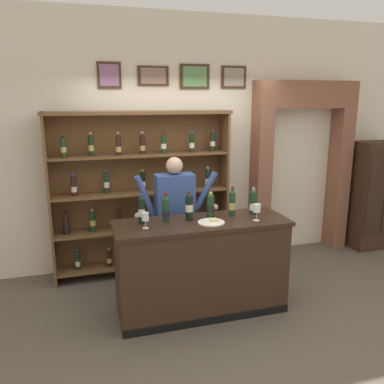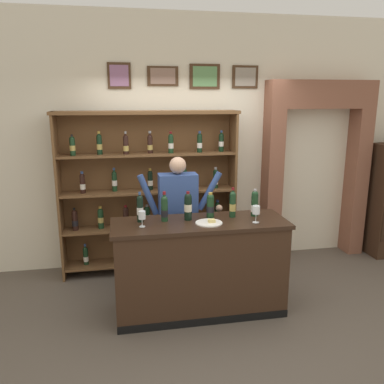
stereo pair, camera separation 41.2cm
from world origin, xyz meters
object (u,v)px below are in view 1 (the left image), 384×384
object	(u,v)px
wine_glass_right	(257,209)
wine_shelf	(141,189)
cheese_plate	(211,222)
side_cabinet	(374,195)
tasting_bottle_grappa	(210,205)
shopkeeper	(175,209)
tasting_bottle_chianti	(232,203)
tasting_bottle_bianco	(253,202)
tasting_bottle_vin_santo	(142,210)
wine_glass_spare	(145,217)
tasting_bottle_brunello	(189,206)
tasting_counter	(201,267)
tasting_bottle_prosecco	(166,209)

from	to	relation	value
wine_glass_right	wine_shelf	bearing A→B (deg)	126.55
wine_glass_right	cheese_plate	distance (m)	0.49
side_cabinet	tasting_bottle_grappa	distance (m)	3.09
shopkeeper	cheese_plate	size ratio (longest dim) A/B	5.84
tasting_bottle_chianti	wine_glass_right	xyz separation A→B (m)	(0.18, -0.23, -0.02)
tasting_bottle_bianco	cheese_plate	size ratio (longest dim) A/B	1.08
tasting_bottle_grappa	wine_glass_right	size ratio (longest dim) A/B	1.54
tasting_bottle_vin_santo	tasting_bottle_bianco	size ratio (longest dim) A/B	1.07
side_cabinet	wine_glass_spare	world-z (taller)	side_cabinet
shopkeeper	tasting_bottle_vin_santo	world-z (taller)	shopkeeper
tasting_bottle_brunello	wine_glass_spare	distance (m)	0.50
wine_shelf	tasting_bottle_grappa	world-z (taller)	wine_shelf
tasting_bottle_chianti	tasting_bottle_bianco	world-z (taller)	tasting_bottle_chianti
tasting_bottle_grappa	tasting_bottle_chianti	xyz separation A→B (m)	(0.23, -0.03, 0.01)
cheese_plate	tasting_bottle_bianco	bearing A→B (deg)	17.60
shopkeeper	tasting_bottle_grappa	bearing A→B (deg)	-58.96
wine_glass_right	tasting_bottle_bianco	bearing A→B (deg)	74.16
tasting_counter	tasting_bottle_chianti	distance (m)	0.75
tasting_counter	wine_glass_spare	bearing A→B (deg)	-174.42
tasting_counter	wine_shelf	bearing A→B (deg)	109.90
side_cabinet	tasting_bottle_brunello	world-z (taller)	side_cabinet
shopkeeper	tasting_bottle_chianti	xyz separation A→B (m)	(0.51, -0.48, 0.16)
tasting_bottle_grappa	tasting_bottle_chianti	distance (m)	0.24
wine_shelf	side_cabinet	bearing A→B (deg)	-1.88
tasting_bottle_grappa	tasting_bottle_bianco	size ratio (longest dim) A/B	0.92
tasting_bottle_grappa	wine_glass_spare	distance (m)	0.75
wine_shelf	wine_glass_right	world-z (taller)	wine_shelf
wine_glass_spare	tasting_bottle_chianti	bearing A→B (deg)	8.92
cheese_plate	tasting_bottle_brunello	bearing A→B (deg)	139.86
side_cabinet	cheese_plate	xyz separation A→B (m)	(-2.98, -1.14, 0.20)
tasting_counter	wine_glass_spare	world-z (taller)	wine_glass_spare
side_cabinet	wine_glass_right	world-z (taller)	side_cabinet
tasting_bottle_vin_santo	wine_glass_spare	world-z (taller)	tasting_bottle_vin_santo
side_cabinet	tasting_bottle_chianti	distance (m)	2.88
tasting_bottle_brunello	tasting_bottle_chianti	distance (m)	0.48
wine_shelf	tasting_bottle_vin_santo	xyz separation A→B (m)	(-0.17, -1.08, 0.04)
tasting_counter	tasting_bottle_brunello	bearing A→B (deg)	143.74
tasting_bottle_vin_santo	tasting_bottle_bianco	world-z (taller)	tasting_bottle_vin_santo
tasting_bottle_vin_santo	tasting_counter	bearing A→B (deg)	-9.94
tasting_bottle_prosecco	wine_glass_spare	size ratio (longest dim) A/B	1.95
tasting_bottle_bianco	wine_glass_right	distance (m)	0.24
tasting_counter	tasting_bottle_bianco	xyz separation A→B (m)	(0.61, 0.09, 0.64)
side_cabinet	wine_glass_spare	xyz separation A→B (m)	(-3.65, -1.12, 0.31)
tasting_bottle_brunello	tasting_counter	bearing A→B (deg)	-36.26
side_cabinet	tasting_bottle_grappa	xyz separation A→B (m)	(-2.92, -0.94, 0.33)
tasting_counter	tasting_bottle_bianco	distance (m)	0.89
tasting_counter	tasting_bottle_grappa	size ratio (longest dim) A/B	6.69
tasting_bottle_brunello	tasting_bottle_grappa	bearing A→B (deg)	9.37
tasting_bottle_bianco	tasting_bottle_brunello	bearing A→B (deg)	-179.18
wine_shelf	tasting_bottle_bianco	world-z (taller)	wine_shelf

